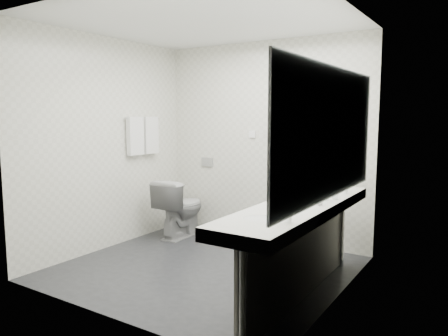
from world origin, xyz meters
The scene contains 32 objects.
floor centered at (0.00, 0.00, 0.00)m, with size 2.80×2.80×0.00m, color #26262A.
ceiling centered at (0.00, 0.00, 2.50)m, with size 2.80×2.80×0.00m, color white.
wall_back centered at (0.00, 1.30, 1.25)m, with size 2.80×2.80×0.00m, color white.
wall_front centered at (0.00, -1.30, 1.25)m, with size 2.80×2.80×0.00m, color white.
wall_left centered at (-1.40, 0.00, 1.25)m, with size 2.60×2.60×0.00m, color white.
wall_right centered at (1.40, 0.00, 1.25)m, with size 2.60×2.60×0.00m, color white.
vanity_counter centered at (1.12, -0.20, 0.80)m, with size 0.55×2.20×0.10m, color white.
vanity_panel centered at (1.15, -0.20, 0.38)m, with size 0.03×2.15×0.75m, color gray.
vanity_post_near centered at (1.18, -1.24, 0.38)m, with size 0.06×0.06×0.75m, color silver.
vanity_post_far centered at (1.18, 0.84, 0.38)m, with size 0.06×0.06×0.75m, color silver.
mirror centered at (1.39, -0.20, 1.45)m, with size 0.02×2.20×1.05m, color #B2BCC6.
basin_near centered at (1.12, -0.85, 0.83)m, with size 0.40×0.31×0.05m, color white.
basin_far centered at (1.12, 0.45, 0.83)m, with size 0.40×0.31×0.05m, color white.
faucet_near centered at (1.32, -0.85, 0.92)m, with size 0.04×0.04×0.15m, color silver.
faucet_far centered at (1.32, 0.45, 0.92)m, with size 0.04×0.04×0.15m, color silver.
soap_bottle_a centered at (1.23, -0.11, 0.90)m, with size 0.05×0.05×0.10m, color beige.
soap_bottle_b centered at (1.17, -0.15, 0.89)m, with size 0.06×0.06×0.08m, color beige.
soap_bottle_c centered at (1.29, -0.17, 0.92)m, with size 0.05×0.05×0.13m, color beige.
glass_left centered at (1.27, 0.04, 0.90)m, with size 0.06×0.06×0.10m, color silver.
glass_right centered at (1.33, 0.14, 0.90)m, with size 0.05×0.05×0.10m, color silver.
toilet centered at (-0.96, 0.82, 0.38)m, with size 0.43×0.76×0.77m, color white.
flush_plate centered at (-0.85, 1.29, 0.95)m, with size 0.18×0.02×0.12m, color #B2B5BA.
pedal_bin centered at (0.29, 0.82, 0.15)m, with size 0.21×0.21×0.29m, color #B2B5BA.
bin_lid centered at (0.29, 0.82, 0.30)m, with size 0.21×0.21×0.01m, color #B2B5BA.
towel_rail centered at (-1.35, 0.55, 1.55)m, with size 0.02×0.02×0.62m, color silver.
towel_near centered at (-1.34, 0.41, 1.33)m, with size 0.07×0.24×0.48m, color white.
towel_far centered at (-1.34, 0.69, 1.33)m, with size 0.07×0.24×0.48m, color white.
dryer_cradle centered at (0.25, 1.27, 1.50)m, with size 0.10×0.04×0.14m, color gray.
dryer_barrel centered at (0.25, 1.20, 1.53)m, with size 0.08×0.08×0.14m, color gray.
dryer_cord centered at (0.25, 1.26, 1.25)m, with size 0.02×0.02×0.35m, color black.
switch_plate_a centered at (-0.15, 1.29, 1.35)m, with size 0.09×0.02×0.09m, color white.
switch_plate_b centered at (0.55, 1.29, 1.35)m, with size 0.09×0.02×0.09m, color white.
Camera 1 is at (2.50, -3.52, 1.58)m, focal length 34.31 mm.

